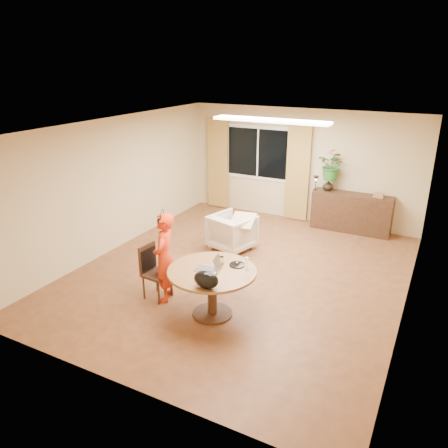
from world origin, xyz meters
name	(u,v)px	position (x,y,z in m)	size (l,w,h in m)	color
floor	(241,273)	(0.00, 0.00, 0.00)	(6.50, 6.50, 0.00)	brown
ceiling	(243,127)	(0.00, 0.00, 2.60)	(6.50, 6.50, 0.00)	white
wall_back	(302,166)	(0.00, 3.25, 1.30)	(5.50, 5.50, 0.00)	#CCB785
wall_left	(116,184)	(-2.75, 0.00, 1.30)	(6.50, 6.50, 0.00)	#CCB785
wall_right	(416,232)	(2.75, 0.00, 1.30)	(6.50, 6.50, 0.00)	#CCB785
window	(258,153)	(-1.10, 3.23, 1.50)	(1.70, 0.03, 1.30)	white
curtain_left	(218,164)	(-2.15, 3.15, 1.15)	(0.55, 0.08, 2.25)	olive
curtain_right	(298,173)	(-0.05, 3.15, 1.15)	(0.55, 0.08, 2.25)	olive
ceiling_panel	(271,120)	(0.00, 1.20, 2.57)	(2.20, 0.35, 0.05)	white
dining_table	(212,280)	(0.20, -1.42, 0.58)	(1.31, 1.31, 0.74)	brown
dining_chair	(157,273)	(-0.82, -1.38, 0.44)	(0.42, 0.39, 0.89)	black
child	(164,257)	(-0.68, -1.35, 0.72)	(0.35, 0.53, 1.45)	red
laptop	(207,262)	(0.13, -1.44, 0.86)	(0.36, 0.24, 0.24)	#B7B7BC
tumbler	(221,260)	(0.23, -1.18, 0.80)	(0.08, 0.08, 0.12)	white
wine_glass	(247,264)	(0.65, -1.18, 0.84)	(0.07, 0.07, 0.19)	white
pot_lid	(237,264)	(0.46, -1.12, 0.76)	(0.23, 0.23, 0.04)	white
handbag	(206,280)	(0.39, -1.92, 0.86)	(0.36, 0.21, 0.24)	black
armchair	(232,232)	(-0.62, 0.91, 0.36)	(0.78, 0.80, 0.73)	#BCAF95
throw	(243,217)	(-0.38, 0.87, 0.74)	(0.45, 0.55, 0.03)	beige
sideboard	(351,213)	(1.27, 3.01, 0.43)	(1.72, 0.42, 0.86)	black
vase	(328,185)	(0.71, 3.01, 0.98)	(0.24, 0.24, 0.25)	black
bouquet	(333,166)	(0.77, 3.01, 1.44)	(0.59, 0.51, 0.66)	#306525
book_stack	(379,195)	(1.80, 3.01, 0.90)	(0.22, 0.16, 0.09)	brown
desk_lamp	(316,183)	(0.44, 2.96, 1.02)	(0.14, 0.14, 0.33)	black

